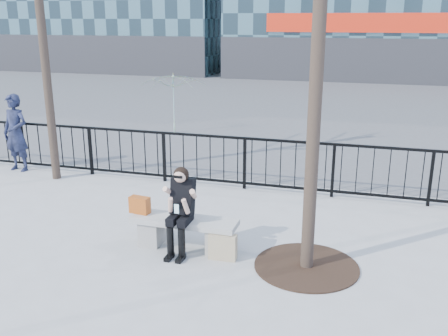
# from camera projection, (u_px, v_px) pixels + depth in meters

# --- Properties ---
(ground) EXTENTS (120.00, 120.00, 0.00)m
(ground) POSITION_uv_depth(u_px,v_px,m) (185.00, 248.00, 7.77)
(ground) COLOR gray
(ground) RESTS_ON ground
(street_surface) EXTENTS (60.00, 23.00, 0.01)m
(street_surface) POSITION_uv_depth(u_px,v_px,m) (308.00, 101.00, 21.55)
(street_surface) COLOR #474747
(street_surface) RESTS_ON ground
(railing) EXTENTS (14.00, 0.06, 1.10)m
(railing) POSITION_uv_depth(u_px,v_px,m) (235.00, 162.00, 10.37)
(railing) COLOR black
(railing) RESTS_ON ground
(tree_grate) EXTENTS (1.50, 1.50, 0.02)m
(tree_grate) POSITION_uv_depth(u_px,v_px,m) (306.00, 266.00, 7.17)
(tree_grate) COLOR black
(tree_grate) RESTS_ON ground
(bench_main) EXTENTS (1.65, 0.46, 0.49)m
(bench_main) POSITION_uv_depth(u_px,v_px,m) (185.00, 230.00, 7.69)
(bench_main) COLOR slate
(bench_main) RESTS_ON ground
(seated_woman) EXTENTS (0.50, 0.64, 1.34)m
(seated_woman) POSITION_uv_depth(u_px,v_px,m) (180.00, 211.00, 7.43)
(seated_woman) COLOR black
(seated_woman) RESTS_ON ground
(handbag) EXTENTS (0.34, 0.19, 0.26)m
(handbag) POSITION_uv_depth(u_px,v_px,m) (140.00, 205.00, 7.82)
(handbag) COLOR #A84914
(handbag) RESTS_ON bench_main
(shopping_bag) EXTENTS (0.42, 0.17, 0.39)m
(shopping_bag) POSITION_uv_depth(u_px,v_px,m) (223.00, 247.00, 7.35)
(shopping_bag) COLOR beige
(shopping_bag) RESTS_ON ground
(standing_man) EXTENTS (0.69, 0.49, 1.79)m
(standing_man) POSITION_uv_depth(u_px,v_px,m) (16.00, 133.00, 11.49)
(standing_man) COLOR black
(standing_man) RESTS_ON ground
(vendor_umbrella) EXTENTS (2.71, 2.73, 1.86)m
(vendor_umbrella) POSITION_uv_depth(u_px,v_px,m) (174.00, 103.00, 15.25)
(vendor_umbrella) COLOR yellow
(vendor_umbrella) RESTS_ON ground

